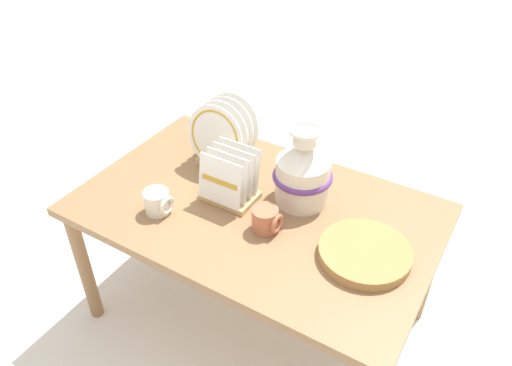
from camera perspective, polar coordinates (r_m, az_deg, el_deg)
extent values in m
plane|color=silver|center=(2.32, 0.00, -14.70)|extent=(14.00, 14.00, 0.00)
cube|color=olive|center=(1.88, 0.00, -3.11)|extent=(1.33, 0.83, 0.03)
cylinder|color=olive|center=(2.21, -19.04, -9.05)|extent=(0.06, 0.06, 0.59)
cylinder|color=olive|center=(2.59, -7.43, 0.59)|extent=(0.06, 0.06, 0.59)
cylinder|color=olive|center=(2.21, 19.12, -9.26)|extent=(0.06, 0.06, 0.59)
cylinder|color=silver|center=(1.85, 5.30, 0.24)|extent=(0.20, 0.20, 0.18)
cone|color=silver|center=(1.78, 5.52, 3.45)|extent=(0.20, 0.20, 0.07)
cylinder|color=silver|center=(1.75, 5.64, 5.21)|extent=(0.08, 0.08, 0.06)
torus|color=silver|center=(1.73, 5.70, 6.04)|extent=(0.12, 0.12, 0.02)
torus|color=#60337A|center=(1.84, 5.34, 0.78)|extent=(0.22, 0.22, 0.02)
cube|color=tan|center=(2.10, -3.60, 2.70)|extent=(0.20, 0.14, 0.02)
cylinder|color=tan|center=(2.15, -4.35, 5.02)|extent=(0.01, 0.01, 0.07)
cylinder|color=tan|center=(2.08, -1.17, 3.98)|extent=(0.01, 0.01, 0.07)
cylinder|color=white|center=(1.98, -4.75, 5.28)|extent=(0.26, 0.05, 0.26)
torus|color=gold|center=(1.98, -4.78, 5.26)|extent=(0.22, 0.05, 0.22)
cylinder|color=white|center=(2.01, -4.08, 5.80)|extent=(0.26, 0.05, 0.26)
cylinder|color=white|center=(2.04, -3.43, 6.31)|extent=(0.26, 0.05, 0.26)
cylinder|color=white|center=(2.07, -2.79, 6.81)|extent=(0.26, 0.05, 0.26)
cube|color=tan|center=(1.90, -2.96, -1.42)|extent=(0.20, 0.14, 0.02)
cylinder|color=tan|center=(1.94, -3.80, 1.23)|extent=(0.01, 0.01, 0.07)
cylinder|color=tan|center=(1.88, -0.27, -0.05)|extent=(0.01, 0.01, 0.07)
cube|color=white|center=(1.80, -4.14, 0.15)|extent=(0.18, 0.04, 0.18)
cube|color=white|center=(1.83, -3.42, 0.81)|extent=(0.18, 0.04, 0.18)
cube|color=white|center=(1.85, -2.72, 1.44)|extent=(0.18, 0.04, 0.18)
cube|color=white|center=(1.88, -2.03, 2.06)|extent=(0.18, 0.04, 0.18)
cube|color=gold|center=(1.80, -4.18, 0.13)|extent=(0.15, 0.01, 0.02)
cylinder|color=#AD7F47|center=(1.71, 12.26, -8.13)|extent=(0.31, 0.31, 0.01)
cylinder|color=#AD7F47|center=(1.70, 12.30, -7.92)|extent=(0.31, 0.31, 0.01)
cylinder|color=#AD7F47|center=(1.70, 12.34, -7.70)|extent=(0.31, 0.31, 0.01)
cylinder|color=#AD7F47|center=(1.69, 12.38, -7.48)|extent=(0.31, 0.31, 0.01)
cylinder|color=#B76647|center=(1.74, 1.03, -4.17)|extent=(0.09, 0.09, 0.09)
torus|color=#B76647|center=(1.73, 2.38, -4.65)|extent=(0.02, 0.07, 0.07)
cylinder|color=silver|center=(1.85, -11.26, -2.10)|extent=(0.09, 0.09, 0.09)
torus|color=silver|center=(1.83, -10.15, -2.54)|extent=(0.02, 0.07, 0.07)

